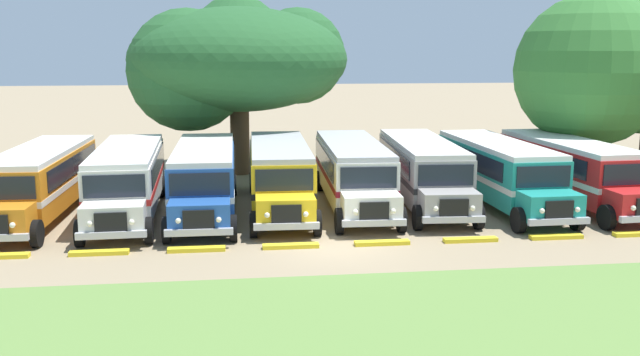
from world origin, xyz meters
name	(u,v)px	position (x,y,z in m)	size (l,w,h in m)	color
ground_plane	(337,246)	(0.00, 0.00, 0.00)	(220.00, 220.00, 0.00)	#937F60
foreground_grass_strip	(379,326)	(0.00, -7.34, 0.00)	(80.00, 8.36, 0.01)	olive
parked_bus_slot_0	(40,179)	(-11.63, 6.16, 1.58)	(2.97, 10.88, 2.82)	orange
parked_bus_slot_1	(127,178)	(-8.06, 6.04, 1.58)	(3.01, 10.88, 2.82)	silver
parked_bus_slot_2	(205,176)	(-4.83, 6.04, 1.58)	(2.73, 10.85, 2.82)	#23519E
parked_bus_slot_3	(280,172)	(-1.58, 6.48, 1.58)	(2.93, 10.87, 2.82)	yellow
parked_bus_slot_4	(353,170)	(1.72, 6.56, 1.58)	(3.00, 10.88, 2.82)	silver
parked_bus_slot_5	(423,168)	(4.93, 6.69, 1.58)	(3.22, 10.92, 2.82)	#9E9993
parked_bus_slot_6	(499,170)	(8.25, 5.92, 1.58)	(2.91, 10.87, 2.82)	teal
parked_bus_slot_7	(571,168)	(11.68, 5.95, 1.58)	(3.18, 10.91, 2.82)	red
curb_wheelstop_1	(99,253)	(-8.24, 0.01, 0.07)	(2.00, 0.36, 0.15)	yellow
curb_wheelstop_2	(197,249)	(-4.94, 0.01, 0.07)	(2.00, 0.36, 0.15)	yellow
curb_wheelstop_3	(291,246)	(-1.65, 0.01, 0.07)	(2.00, 0.36, 0.15)	yellow
curb_wheelstop_4	(382,243)	(1.65, 0.01, 0.07)	(2.00, 0.36, 0.15)	yellow
curb_wheelstop_5	(470,240)	(4.94, 0.01, 0.07)	(2.00, 0.36, 0.15)	yellow
curb_wheelstop_6	(556,237)	(8.24, 0.01, 0.07)	(2.00, 0.36, 0.15)	yellow
curb_wheelstop_7	(639,234)	(11.54, 0.01, 0.07)	(2.00, 0.36, 0.15)	yellow
broad_shade_tree	(236,59)	(-3.31, 15.54, 6.33)	(12.05, 11.76, 9.95)	brown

